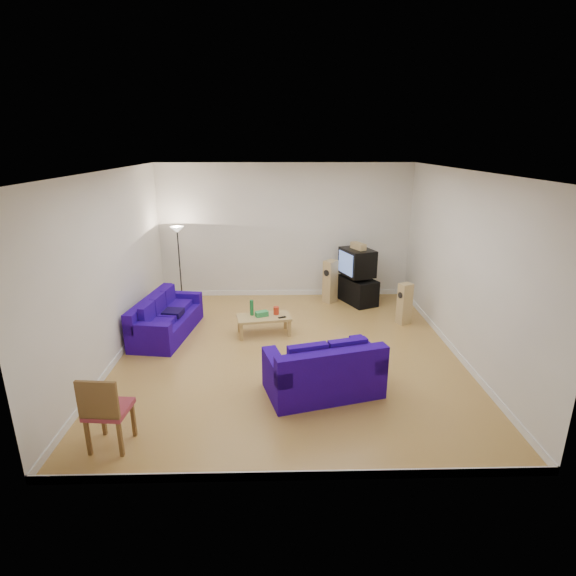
{
  "coord_description": "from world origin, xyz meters",
  "views": [
    {
      "loc": [
        -0.19,
        -7.39,
        3.63
      ],
      "look_at": [
        0.0,
        0.4,
        1.1
      ],
      "focal_mm": 28.0,
      "sensor_mm": 36.0,
      "label": 1
    }
  ],
  "objects_px": {
    "sofa_three_seat": "(165,321)",
    "sofa_loveseat": "(324,374)",
    "television": "(357,262)",
    "tv_stand": "(358,290)",
    "coffee_table": "(264,319)"
  },
  "relations": [
    {
      "from": "sofa_three_seat",
      "to": "sofa_loveseat",
      "type": "relative_size",
      "value": 1.1
    },
    {
      "from": "television",
      "to": "sofa_loveseat",
      "type": "bearing_deg",
      "value": -35.77
    },
    {
      "from": "sofa_three_seat",
      "to": "tv_stand",
      "type": "distance_m",
      "value": 4.49
    },
    {
      "from": "coffee_table",
      "to": "sofa_loveseat",
      "type": "bearing_deg",
      "value": -66.66
    },
    {
      "from": "sofa_three_seat",
      "to": "coffee_table",
      "type": "relative_size",
      "value": 1.84
    },
    {
      "from": "sofa_three_seat",
      "to": "television",
      "type": "distance_m",
      "value": 4.49
    },
    {
      "from": "sofa_three_seat",
      "to": "tv_stand",
      "type": "bearing_deg",
      "value": 121.44
    },
    {
      "from": "television",
      "to": "coffee_table",
      "type": "bearing_deg",
      "value": -69.67
    },
    {
      "from": "tv_stand",
      "to": "television",
      "type": "distance_m",
      "value": 0.7
    },
    {
      "from": "coffee_table",
      "to": "television",
      "type": "bearing_deg",
      "value": 40.11
    },
    {
      "from": "sofa_loveseat",
      "to": "tv_stand",
      "type": "relative_size",
      "value": 1.89
    },
    {
      "from": "sofa_loveseat",
      "to": "coffee_table",
      "type": "xyz_separation_m",
      "value": [
        -0.96,
        2.24,
        0.01
      ]
    },
    {
      "from": "sofa_three_seat",
      "to": "coffee_table",
      "type": "distance_m",
      "value": 1.96
    },
    {
      "from": "coffee_table",
      "to": "tv_stand",
      "type": "xyz_separation_m",
      "value": [
        2.17,
        1.82,
        -0.03
      ]
    },
    {
      "from": "sofa_three_seat",
      "to": "sofa_loveseat",
      "type": "bearing_deg",
      "value": 60.28
    }
  ]
}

